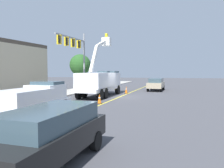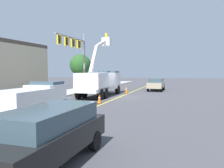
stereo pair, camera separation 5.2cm
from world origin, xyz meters
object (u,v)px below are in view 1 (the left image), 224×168
traffic_cone_leading (26,124)px  traffic_cone_mid_front (100,99)px  service_pickup_truck (34,98)px  trailing_sedan (48,133)px  passing_minivan (156,83)px  traffic_signal_mast (76,49)px  traffic_cone_mid_rear (126,90)px  utility_bucket_truck (100,81)px

traffic_cone_leading → traffic_cone_mid_front: 9.11m
service_pickup_truck → trailing_sedan: service_pickup_truck is taller
passing_minivan → traffic_cone_mid_front: (-13.45, 4.14, -0.57)m
service_pickup_truck → traffic_cone_mid_front: 6.43m
traffic_cone_leading → traffic_signal_mast: (17.19, 4.53, 4.98)m
traffic_cone_mid_front → traffic_cone_mid_rear: (8.72, -0.81, 0.03)m
traffic_cone_mid_rear → traffic_cone_mid_front: bearing=174.7°
service_pickup_truck → traffic_cone_leading: (-3.16, -1.58, -0.77)m
passing_minivan → trailing_sedan: size_ratio=1.00×
traffic_cone_mid_front → passing_minivan: bearing=-17.1°
trailing_sedan → traffic_cone_mid_front: trailing_sedan is taller
passing_minivan → traffic_cone_mid_front: size_ratio=6.06×
traffic_cone_leading → traffic_signal_mast: traffic_signal_mast is taller
traffic_cone_leading → utility_bucket_truck: bearing=2.4°
passing_minivan → traffic_cone_leading: bearing=167.6°
traffic_cone_leading → traffic_cone_mid_rear: bearing=-5.2°
trailing_sedan → traffic_cone_mid_front: (12.13, 1.95, -0.57)m
service_pickup_truck → traffic_cone_mid_rear: service_pickup_truck is taller
trailing_sedan → traffic_cone_leading: 4.17m
passing_minivan → utility_bucket_truck: bearing=145.5°
utility_bucket_truck → traffic_cone_mid_front: bearing=-164.9°
trailing_sedan → traffic_cone_leading: (3.05, 2.77, -0.62)m
utility_bucket_truck → traffic_signal_mast: traffic_signal_mast is taller
passing_minivan → traffic_cone_mid_rear: bearing=144.8°
traffic_cone_mid_front → utility_bucket_truck: bearing=15.1°
trailing_sedan → passing_minivan: bearing=-4.9°
traffic_cone_mid_rear → traffic_signal_mast: traffic_signal_mast is taller
service_pickup_truck → trailing_sedan: bearing=-145.0°
traffic_cone_mid_front → traffic_signal_mast: traffic_signal_mast is taller
service_pickup_truck → traffic_signal_mast: bearing=11.9°
trailing_sedan → traffic_cone_leading: size_ratio=6.89×
traffic_cone_leading → traffic_cone_mid_rear: size_ratio=0.82×
utility_bucket_truck → traffic_signal_mast: (2.78, 3.91, 3.73)m
service_pickup_truck → passing_minivan: (19.37, -6.54, -0.15)m
traffic_signal_mast → passing_minivan: bearing=-60.6°
service_pickup_truck → traffic_signal_mast: traffic_signal_mast is taller
traffic_signal_mast → utility_bucket_truck: bearing=-125.4°
utility_bucket_truck → trailing_sedan: (-17.46, -3.39, -0.63)m
service_pickup_truck → traffic_cone_mid_rear: size_ratio=6.55×
service_pickup_truck → passing_minivan: 20.45m
passing_minivan → traffic_cone_mid_rear: (-4.73, 3.33, -0.54)m
utility_bucket_truck → traffic_cone_mid_rear: (3.39, -2.24, -1.17)m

